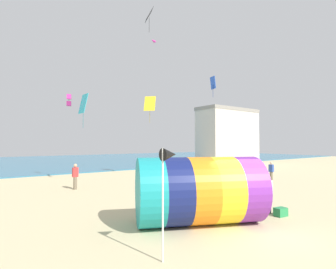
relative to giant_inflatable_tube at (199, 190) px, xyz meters
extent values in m
plane|color=#CCBA8C|center=(1.18, -1.92, -1.29)|extent=(120.00, 120.00, 0.00)
cube|color=teal|center=(1.18, 39.62, -1.24)|extent=(120.00, 40.00, 0.10)
cylinder|color=teal|center=(-1.73, 0.82, 0.00)|extent=(1.96, 2.74, 2.58)
cylinder|color=navy|center=(-0.88, 0.41, 0.00)|extent=(1.96, 2.74, 2.58)
cylinder|color=orange|center=(-0.02, 0.01, 0.00)|extent=(1.96, 2.74, 2.58)
cylinder|color=yellow|center=(0.83, -0.39, 0.00)|extent=(1.96, 2.74, 2.58)
cylinder|color=purple|center=(1.69, -0.80, 0.00)|extent=(1.96, 2.74, 2.58)
cylinder|color=black|center=(2.13, -1.01, 0.00)|extent=(1.07, 2.17, 2.37)
cylinder|color=black|center=(3.58, -0.68, -0.88)|extent=(0.24, 0.24, 0.83)
cube|color=white|center=(3.58, -0.68, -0.15)|extent=(0.40, 0.30, 0.62)
sphere|color=tan|center=(3.58, -0.68, 0.29)|extent=(0.22, 0.22, 0.22)
ellipsoid|color=#D1339E|center=(7.57, 14.78, 12.36)|extent=(0.72, 0.52, 0.29)
cube|color=#7D1E5E|center=(7.57, 14.78, 12.22)|extent=(0.09, 0.05, 0.17)
cube|color=yellow|center=(6.27, 13.50, 5.62)|extent=(1.16, 1.16, 1.45)
cylinder|color=olive|center=(6.27, 13.50, 4.56)|extent=(0.03, 0.03, 1.55)
cube|color=black|center=(7.76, 16.01, 15.66)|extent=(1.12, 1.31, 1.43)
cylinder|color=black|center=(7.76, 16.01, 14.56)|extent=(0.03, 0.03, 1.60)
cube|color=blue|center=(9.67, 8.52, 7.14)|extent=(0.34, 0.76, 1.09)
cylinder|color=navy|center=(9.67, 8.52, 6.40)|extent=(0.03, 0.03, 1.09)
cube|color=#D1339E|center=(-0.72, 15.30, 5.79)|extent=(0.47, 0.47, 0.39)
cube|color=#7D1E5E|center=(-0.72, 15.30, 5.20)|extent=(0.47, 0.47, 0.39)
cylinder|color=black|center=(-0.72, 15.30, 5.49)|extent=(0.02, 0.02, 1.05)
cube|color=#2DB2C6|center=(-0.30, 12.85, 4.94)|extent=(0.46, 1.12, 1.57)
cylinder|color=#1B6B77|center=(-0.30, 12.85, 3.84)|extent=(0.03, 0.03, 1.60)
cylinder|color=#726651|center=(-1.57, 10.49, -0.87)|extent=(0.24, 0.24, 0.84)
cube|color=red|center=(-1.57, 10.49, -0.13)|extent=(0.37, 0.24, 0.63)
sphere|color=tan|center=(-1.57, 10.49, 0.32)|extent=(0.23, 0.23, 0.23)
cylinder|color=#726651|center=(12.45, 4.74, -0.90)|extent=(0.24, 0.24, 0.79)
cube|color=#2D4CA5|center=(12.45, 4.74, -0.21)|extent=(0.23, 0.37, 0.59)
sphere|color=beige|center=(12.45, 4.74, 0.22)|extent=(0.21, 0.21, 0.21)
cube|color=beige|center=(24.45, 19.57, 2.70)|extent=(10.03, 4.17, 7.98)
cube|color=gray|center=(24.45, 19.57, 6.94)|extent=(10.23, 4.25, 0.50)
cylinder|color=silver|center=(-3.02, -1.83, 0.21)|extent=(0.05, 0.05, 3.00)
cone|color=black|center=(-2.80, -1.83, 1.53)|extent=(0.45, 0.36, 0.36)
cube|color=#268C4C|center=(3.54, -1.29, -1.11)|extent=(0.57, 0.43, 0.36)
camera|label=1|loc=(-7.04, -7.53, 1.83)|focal=28.00mm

